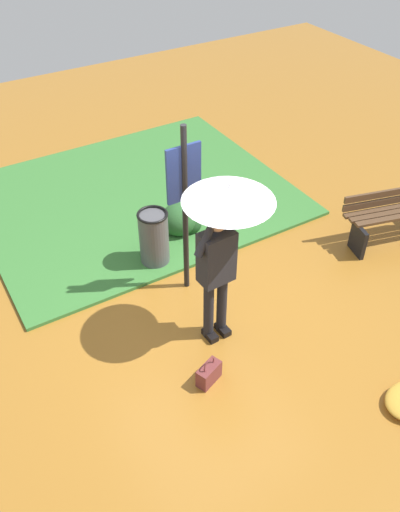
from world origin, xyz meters
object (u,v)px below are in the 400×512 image
Objects in this scene: person_with_umbrella at (223,226)px; park_bench at (391,215)px; info_sign_post at (184,193)px; trash_bin at (154,239)px; handbag at (209,373)px.

person_with_umbrella reaches higher than park_bench.
info_sign_post is 2.76× the size of trash_bin.
park_bench is 3.42m from trash_bin.
park_bench is at bearing -21.15° from trash_bin.
handbag is 2.17m from trash_bin.
person_with_umbrella is at bearing -86.60° from trash_bin.
info_sign_post is 6.22× the size of handbag.
park_bench is at bearing -11.34° from info_sign_post.
person_with_umbrella is at bearing -93.14° from info_sign_post.
park_bench is (3.10, 0.29, -1.15)m from person_with_umbrella.
trash_bin is (0.43, 2.10, 0.29)m from handbag.
trash_bin is at bearing 78.55° from handbag.
handbag is 3.73m from park_bench.
info_sign_post is 1.21m from trash_bin.
trash_bin reaches higher than handbag.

